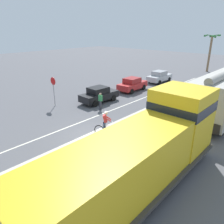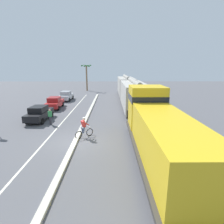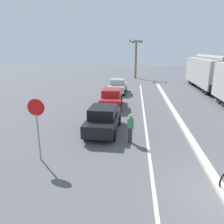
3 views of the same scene
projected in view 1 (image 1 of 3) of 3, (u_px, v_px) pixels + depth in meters
ground_plane at (93, 135)px, 15.79m from camera, size 120.00×120.00×0.00m
median_curb at (141, 112)px, 19.91m from camera, size 0.36×36.00×0.16m
lane_stripe at (121, 107)px, 21.45m from camera, size 0.14×36.00×0.01m
locomotive at (144, 154)px, 10.06m from camera, size 3.10×11.61×4.20m
parked_car_black at (99, 95)px, 22.56m from camera, size 1.95×4.26×1.62m
parked_car_red at (132, 84)px, 26.72m from camera, size 1.94×4.25×1.62m
parked_car_silver at (159, 77)px, 30.95m from camera, size 1.92×4.24×1.62m
cyclist at (106, 123)px, 15.71m from camera, size 1.37×1.12×1.71m
stop_sign at (53, 86)px, 21.01m from camera, size 0.76×0.08×2.88m
palm_tree_near at (211, 45)px, 37.43m from camera, size 2.25×2.28×6.47m
pedestrian_by_cars at (100, 101)px, 20.49m from camera, size 0.34×0.22×1.62m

